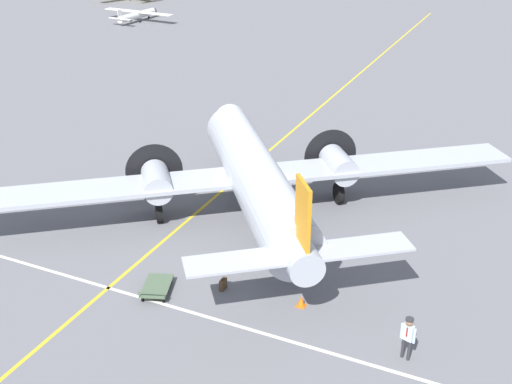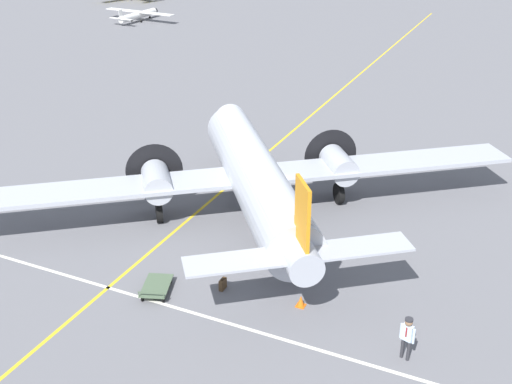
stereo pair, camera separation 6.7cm
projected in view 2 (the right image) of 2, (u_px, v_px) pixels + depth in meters
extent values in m
plane|color=slate|center=(256.00, 221.00, 31.89)|extent=(300.00, 300.00, 0.00)
cube|color=gold|center=(201.00, 209.00, 33.09)|extent=(120.00, 0.16, 0.01)
cube|color=silver|center=(173.00, 307.00, 25.50)|extent=(0.16, 120.00, 0.01)
cylinder|color=#ADB2BC|center=(256.00, 178.00, 30.86)|extent=(12.90, 10.75, 2.51)
cylinder|color=silver|center=(256.00, 165.00, 30.56)|extent=(11.89, 9.73, 1.75)
sphere|color=#ADB2BC|center=(229.00, 128.00, 37.16)|extent=(2.38, 2.38, 2.38)
cylinder|color=#ADB2BC|center=(297.00, 252.00, 24.51)|extent=(3.06, 2.80, 1.38)
cube|color=orange|center=(302.00, 218.00, 23.28)|extent=(1.33, 1.07, 2.88)
cube|color=#ADB2BC|center=(300.00, 254.00, 24.15)|extent=(6.48, 7.83, 0.10)
cube|color=#ADB2BC|center=(251.00, 176.00, 31.92)|extent=(18.60, 23.18, 0.20)
cylinder|color=#ADB2BC|center=(157.00, 182.00, 31.21)|extent=(2.78, 2.59, 1.38)
cylinder|color=black|center=(154.00, 171.00, 32.39)|extent=(1.80, 2.32, 2.89)
sphere|color=black|center=(154.00, 170.00, 32.50)|extent=(0.48, 0.48, 0.48)
cylinder|color=#ADB2BC|center=(339.00, 165.00, 33.05)|extent=(2.78, 2.59, 1.38)
cylinder|color=black|center=(331.00, 155.00, 34.23)|extent=(1.80, 2.32, 2.89)
sphere|color=black|center=(330.00, 154.00, 34.34)|extent=(0.48, 0.48, 0.48)
cylinder|color=#4C4C51|center=(158.00, 203.00, 31.45)|extent=(0.18, 0.18, 0.96)
cylinder|color=black|center=(159.00, 212.00, 31.66)|extent=(1.05, 0.91, 1.10)
cylinder|color=#4C4C51|center=(339.00, 185.00, 33.28)|extent=(0.18, 0.18, 0.96)
cylinder|color=black|center=(339.00, 193.00, 33.49)|extent=(1.05, 0.91, 1.10)
cylinder|color=#4C4C51|center=(235.00, 163.00, 36.47)|extent=(0.14, 0.14, 0.88)
cylinder|color=black|center=(235.00, 170.00, 36.66)|extent=(0.66, 0.57, 0.70)
cylinder|color=#2D2D33|center=(408.00, 351.00, 22.50)|extent=(0.12, 0.12, 0.83)
cylinder|color=#2D2D33|center=(402.00, 348.00, 22.64)|extent=(0.12, 0.12, 0.83)
cube|color=silver|center=(407.00, 333.00, 22.25)|extent=(0.29, 0.43, 0.62)
sphere|color=#8C6647|center=(409.00, 322.00, 22.06)|extent=(0.28, 0.28, 0.28)
cylinder|color=silver|center=(414.00, 336.00, 22.12)|extent=(0.10, 0.10, 0.59)
cylinder|color=silver|center=(401.00, 331.00, 22.41)|extent=(0.10, 0.10, 0.59)
cube|color=maroon|center=(406.00, 332.00, 22.15)|extent=(0.02, 0.05, 0.40)
cylinder|color=#2D2D33|center=(409.00, 320.00, 22.01)|extent=(0.36, 0.36, 0.07)
cube|color=#47331E|center=(223.00, 284.00, 26.51)|extent=(0.43, 0.17, 0.47)
cube|color=#312315|center=(223.00, 279.00, 26.40)|extent=(0.15, 0.12, 0.02)
cube|color=#4C6047|center=(156.00, 286.00, 26.30)|extent=(2.03, 1.61, 0.04)
cube|color=#4C6047|center=(151.00, 293.00, 25.43)|extent=(0.40, 1.03, 0.04)
cylinder|color=#4C6047|center=(139.00, 294.00, 25.53)|extent=(0.04, 0.04, 0.22)
cylinder|color=#4C6047|center=(164.00, 296.00, 25.44)|extent=(0.04, 0.04, 0.22)
cylinder|color=black|center=(150.00, 279.00, 27.01)|extent=(0.28, 0.15, 0.28)
cylinder|color=black|center=(170.00, 280.00, 26.94)|extent=(0.28, 0.15, 0.28)
cylinder|color=black|center=(142.00, 298.00, 25.81)|extent=(0.28, 0.15, 0.28)
cylinder|color=black|center=(163.00, 299.00, 25.74)|extent=(0.28, 0.15, 0.28)
cylinder|color=white|center=(138.00, 15.00, 76.80)|extent=(6.45, 1.19, 0.78)
sphere|color=black|center=(155.00, 11.00, 79.44)|extent=(0.70, 0.70, 0.70)
cube|color=white|center=(140.00, 12.00, 76.92)|extent=(1.61, 9.66, 0.08)
cube|color=white|center=(121.00, 14.00, 74.05)|extent=(0.57, 0.10, 1.02)
cube|color=white|center=(121.00, 19.00, 74.27)|extent=(0.70, 3.16, 0.04)
cylinder|color=black|center=(150.00, 17.00, 78.86)|extent=(0.28, 0.10, 0.28)
cylinder|color=#4C4C51|center=(150.00, 16.00, 78.81)|extent=(0.06, 0.06, 0.21)
cylinder|color=black|center=(132.00, 20.00, 77.09)|extent=(0.28, 0.10, 0.28)
cylinder|color=#4C4C51|center=(132.00, 19.00, 77.04)|extent=(0.06, 0.06, 0.21)
cylinder|color=black|center=(141.00, 21.00, 76.47)|extent=(0.28, 0.10, 0.28)
cylinder|color=#4C4C51|center=(141.00, 21.00, 76.43)|extent=(0.06, 0.06, 0.21)
cube|color=orange|center=(301.00, 306.00, 25.55)|extent=(0.37, 0.37, 0.03)
cone|color=orange|center=(301.00, 301.00, 25.45)|extent=(0.31, 0.31, 0.49)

